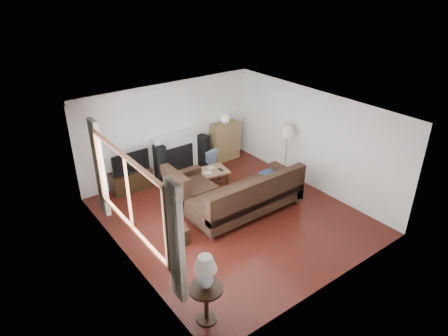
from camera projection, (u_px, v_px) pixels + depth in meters
room at (232, 167)px, 8.51m from camera, size 5.10×5.60×2.54m
window at (128, 193)px, 6.92m from camera, size 0.12×2.74×1.54m
curtain_near at (176, 243)px, 5.93m from camera, size 0.10×0.35×2.10m
curtain_far at (99, 169)px, 8.10m from camera, size 0.10×0.35×2.10m
fireplace at (177, 152)px, 10.78m from camera, size 1.40×0.26×1.15m
tv_stand at (131, 180)px, 10.05m from camera, size 1.02×0.46×0.51m
television at (129, 161)px, 9.81m from camera, size 0.95×0.12×0.55m
speaker_left at (160, 162)px, 10.46m from camera, size 0.29×0.34×0.95m
speaker_right at (204, 150)px, 11.20m from camera, size 0.31×0.35×0.90m
bookshelf at (225, 141)px, 11.53m from camera, size 0.81×0.38×1.11m
globe_lamp at (225, 119)px, 11.22m from camera, size 0.26×0.26×0.26m
sectional_sofa at (246, 194)px, 9.01m from camera, size 2.91×2.12×0.94m
coffee_table at (206, 179)px, 10.16m from camera, size 1.21×0.77×0.44m
footstool at (177, 235)px, 8.14m from camera, size 0.51×0.51×0.36m
floor_lamp at (286, 152)px, 10.33m from camera, size 0.46×0.46×1.54m
side_table at (206, 304)px, 6.26m from camera, size 0.54×0.54×0.68m
table_lamp at (205, 273)px, 5.98m from camera, size 0.36×0.36×0.59m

